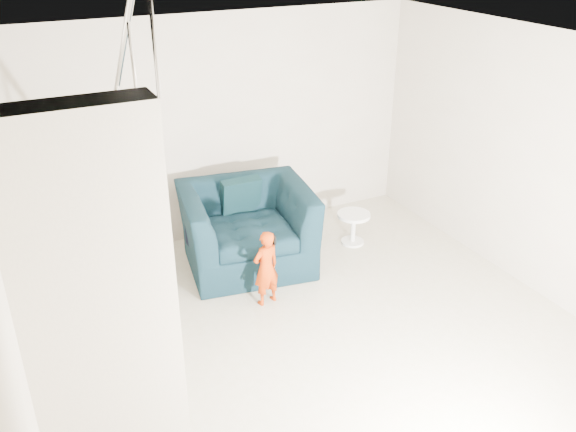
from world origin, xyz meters
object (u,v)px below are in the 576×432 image
at_px(staircase, 83,289).
at_px(toddler, 266,268).
at_px(armchair, 247,228).
at_px(side_table, 353,223).

bearing_deg(staircase, toddler, 14.42).
relative_size(toddler, staircase, 0.23).
height_order(armchair, side_table, armchair).
bearing_deg(armchair, staircase, -137.55).
bearing_deg(armchair, side_table, 3.87).
bearing_deg(toddler, staircase, 2.19).
relative_size(armchair, side_table, 3.53).
bearing_deg(toddler, armchair, -111.68).
relative_size(armchair, staircase, 0.39).
bearing_deg(toddler, side_table, -166.72).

